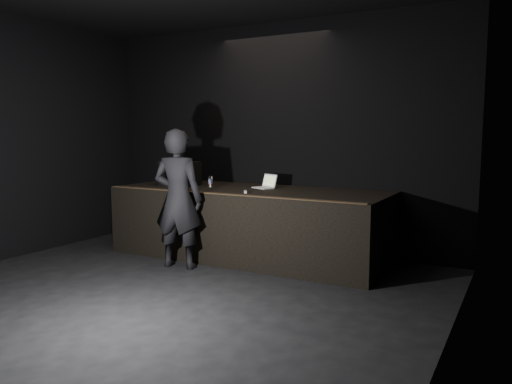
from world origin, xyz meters
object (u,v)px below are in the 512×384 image
at_px(stage_riser, 250,223).
at_px(laptop, 266,185).
at_px(beer_can, 211,182).
at_px(person, 178,199).
at_px(stage_monitor, 180,174).

xyz_separation_m(stage_riser, laptop, (0.14, 0.23, 0.55)).
relative_size(beer_can, person, 0.09).
bearing_deg(stage_riser, laptop, 57.41).
bearing_deg(stage_riser, beer_can, -177.18).
relative_size(stage_monitor, beer_can, 3.51).
xyz_separation_m(beer_can, person, (0.11, -0.95, -0.15)).
height_order(stage_monitor, person, person).
height_order(stage_monitor, beer_can, stage_monitor).
height_order(stage_monitor, laptop, stage_monitor).
bearing_deg(stage_monitor, beer_can, 8.32).
relative_size(stage_riser, beer_can, 24.47).
distance_m(stage_monitor, laptop, 1.39).
height_order(stage_riser, person, person).
xyz_separation_m(stage_monitor, laptop, (1.35, 0.31, -0.13)).
distance_m(stage_riser, stage_monitor, 1.39).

